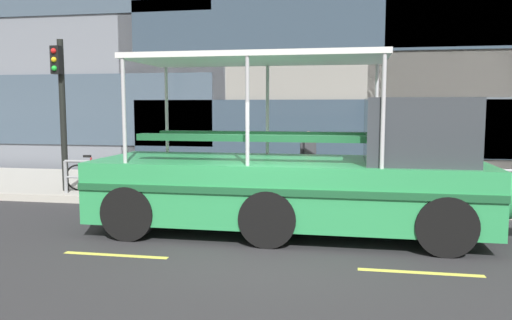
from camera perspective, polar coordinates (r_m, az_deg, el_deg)
The scene contains 10 objects.
ground_plane at distance 8.86m, azimuth 1.45°, elevation -9.84°, with size 120.00×120.00×0.00m, color #2B2B2D.
sidewalk at distance 14.27m, azimuth 4.98°, elevation -3.37°, with size 32.00×4.80×0.18m, color #A8A59E.
curb_edge at distance 11.84m, azimuth 3.82°, elevation -5.33°, with size 32.00×0.18×0.18m, color #B2ADA3.
lane_centreline at distance 7.99m, azimuth 0.39°, elevation -11.61°, with size 25.80×0.12×0.01m.
curb_guardrail at distance 12.07m, azimuth 3.59°, elevation -1.88°, with size 11.71×0.09×0.87m.
traffic_light_pole at distance 14.28m, azimuth -21.21°, elevation 6.37°, with size 0.24×0.46×3.99m.
leaned_bicycle at distance 14.08m, azimuth -17.72°, elevation -1.85°, with size 1.74×0.46×0.96m.
duck_tour_boat at distance 9.68m, azimuth 6.72°, elevation -1.91°, with size 9.16×2.54×3.38m.
pedestrian_near_bow at distance 13.12m, azimuth 18.13°, elevation -0.05°, with size 0.35×0.31×1.52m.
pedestrian_mid_left at distance 12.99m, azimuth 5.92°, elevation 0.43°, with size 0.39×0.32×1.62m.
Camera 1 is at (1.33, -8.42, 2.43)m, focal length 35.35 mm.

